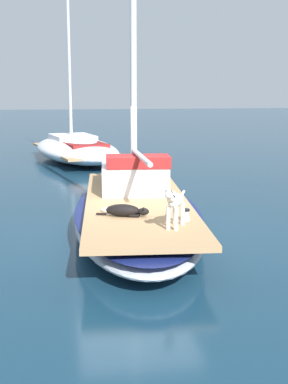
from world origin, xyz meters
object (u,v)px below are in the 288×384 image
(sailboat_main, at_px, (137,215))
(dog_white, at_px, (175,203))
(dog_black, at_px, (125,211))
(deck_winch, at_px, (185,215))
(coiled_rope, at_px, (110,210))
(moored_boat_far_astern, at_px, (76,148))

(sailboat_main, distance_m, dog_white, 2.42)
(dog_black, xyz_separation_m, deck_winch, (0.98, -0.47, -0.01))
(coiled_rope, distance_m, moored_boat_far_astern, 11.51)
(coiled_rope, relative_size, moored_boat_far_astern, 0.04)
(dog_black, bearing_deg, sailboat_main, 73.82)
(dog_black, relative_size, coiled_rope, 2.88)
(dog_white, xyz_separation_m, coiled_rope, (-0.94, 1.34, -0.40))
(dog_white, bearing_deg, deck_winch, 56.56)
(sailboat_main, bearing_deg, dog_white, -82.38)
(deck_winch, xyz_separation_m, coiled_rope, (-1.22, 0.92, -0.08))
(sailboat_main, xyz_separation_m, dog_white, (0.31, -2.28, 0.75))
(dog_black, height_order, coiled_rope, dog_black)
(sailboat_main, distance_m, coiled_rope, 1.19)
(dog_white, xyz_separation_m, moored_boat_far_astern, (-1.26, 12.84, -0.57))
(deck_winch, bearing_deg, sailboat_main, 107.22)
(dog_black, height_order, dog_white, dog_white)
(sailboat_main, relative_size, deck_winch, 35.25)
(coiled_rope, bearing_deg, dog_white, -54.81)
(sailboat_main, relative_size, dog_white, 8.65)
(deck_winch, height_order, coiled_rope, deck_winch)
(dog_black, bearing_deg, moored_boat_far_astern, 92.64)
(dog_black, distance_m, deck_winch, 1.09)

